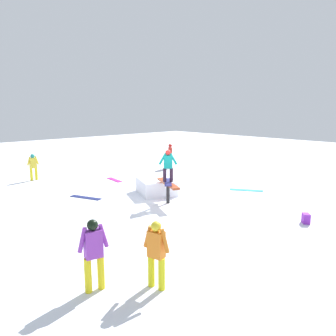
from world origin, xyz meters
TOP-DOWN VIEW (x-y plane):
  - ground_plane at (0.00, 0.00)m, footprint 60.00×60.00m
  - rail_feature at (0.00, 0.00)m, footprint 1.98×1.08m
  - snow_kicker_ramp at (-1.47, 0.65)m, footprint 2.25×2.10m
  - main_rider_on_rail at (0.00, 0.00)m, footprint 1.22×1.14m
  - bystander_yellow at (-8.14, -2.33)m, footprint 0.22×0.64m
  - bystander_red at (-5.70, 5.55)m, footprint 0.61×0.51m
  - bystander_orange at (4.53, -4.60)m, footprint 0.67×0.29m
  - bystander_purple at (3.70, -5.63)m, footprint 0.30×0.68m
  - loose_snowboard_magenta at (-5.18, 0.85)m, footprint 1.34×0.42m
  - loose_snowboard_navy at (-3.04, -2.08)m, footprint 1.52×0.84m
  - loose_snowboard_cyan at (1.03, 4.15)m, footprint 1.43×1.09m
  - backpack_on_snow at (4.96, 1.78)m, footprint 0.36×0.37m

SIDE VIEW (x-z plane):
  - ground_plane at x=0.00m, z-range 0.00..0.00m
  - loose_snowboard_magenta at x=-5.18m, z-range 0.00..0.02m
  - loose_snowboard_navy at x=-3.04m, z-range 0.00..0.02m
  - loose_snowboard_cyan at x=1.03m, z-range 0.00..0.02m
  - backpack_on_snow at x=4.96m, z-range 0.00..0.34m
  - snow_kicker_ramp at x=-1.47m, z-range 0.00..0.69m
  - rail_feature at x=0.00m, z-range 0.29..1.16m
  - bystander_yellow at x=-8.14m, z-range 0.09..1.52m
  - bystander_orange at x=4.53m, z-range 0.09..1.61m
  - bystander_red at x=-5.70m, z-range 0.10..1.68m
  - bystander_purple at x=3.70m, z-range 0.10..1.70m
  - main_rider_on_rail at x=0.00m, z-range 0.87..2.21m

